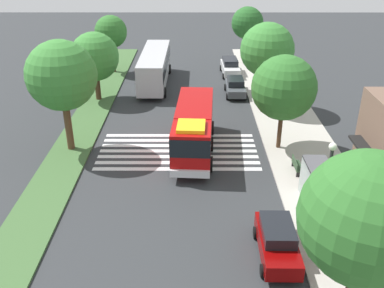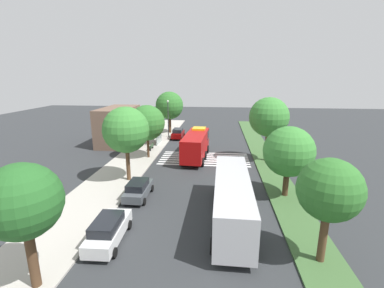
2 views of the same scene
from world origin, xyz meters
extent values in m
plane|color=#2D3033|center=(0.00, 0.00, 0.00)|extent=(120.00, 120.00, 0.00)
cube|color=#ADA89E|center=(0.00, 9.22, 0.07)|extent=(60.00, 5.45, 0.14)
cube|color=#3D6033|center=(0.00, -7.99, 0.07)|extent=(60.00, 3.00, 0.14)
cube|color=silver|center=(-2.75, 0.00, 0.01)|extent=(0.45, 11.68, 0.01)
cube|color=silver|center=(-1.85, 0.00, 0.01)|extent=(0.45, 11.68, 0.01)
cube|color=silver|center=(-0.95, 0.00, 0.01)|extent=(0.45, 11.68, 0.01)
cube|color=silver|center=(-0.05, 0.00, 0.01)|extent=(0.45, 11.68, 0.01)
cube|color=silver|center=(0.85, 0.00, 0.01)|extent=(0.45, 11.68, 0.01)
cube|color=silver|center=(1.75, 0.00, 0.01)|extent=(0.45, 11.68, 0.01)
cube|color=silver|center=(2.65, 0.00, 0.01)|extent=(0.45, 11.68, 0.01)
cube|color=#A50C0C|center=(3.17, 0.97, 1.95)|extent=(2.92, 2.72, 2.80)
cube|color=#A50C0C|center=(-1.47, 1.23, 1.97)|extent=(6.63, 2.93, 2.84)
cube|color=black|center=(3.58, 0.95, 2.51)|extent=(2.15, 2.70, 1.23)
cube|color=silver|center=(4.66, 0.89, 0.80)|extent=(0.38, 2.57, 0.50)
cube|color=yellow|center=(3.17, 0.97, 3.47)|extent=(2.05, 1.90, 0.24)
cylinder|color=black|center=(2.96, 2.27, 0.55)|extent=(1.12, 0.36, 1.10)
cylinder|color=black|center=(2.82, -0.29, 0.55)|extent=(1.12, 0.36, 1.10)
cylinder|color=black|center=(-3.02, 2.60, 0.55)|extent=(1.12, 0.36, 1.10)
cylinder|color=black|center=(-3.16, 0.04, 0.55)|extent=(1.12, 0.36, 1.10)
cylinder|color=black|center=(-0.10, 2.44, 0.55)|extent=(1.12, 0.36, 1.10)
cylinder|color=black|center=(-0.24, -0.12, 0.55)|extent=(1.12, 0.36, 1.10)
cube|color=silver|center=(-18.98, 5.29, 0.73)|extent=(4.84, 1.94, 0.83)
cube|color=black|center=(-19.22, 5.28, 1.47)|extent=(2.73, 1.65, 0.63)
cylinder|color=black|center=(-17.43, 6.23, 0.32)|extent=(0.65, 0.24, 0.64)
cylinder|color=black|center=(-17.37, 4.47, 0.32)|extent=(0.65, 0.24, 0.64)
cylinder|color=black|center=(-20.59, 6.11, 0.32)|extent=(0.65, 0.24, 0.64)
cylinder|color=black|center=(-20.52, 4.35, 0.32)|extent=(0.65, 0.24, 0.64)
cube|color=#474C51|center=(-12.29, 5.29, 0.67)|extent=(4.24, 1.76, 0.71)
cube|color=black|center=(-12.50, 5.29, 1.33)|extent=(2.37, 1.55, 0.59)
cylinder|color=black|center=(-10.89, 6.17, 0.32)|extent=(0.64, 0.22, 0.64)
cylinder|color=black|center=(-10.89, 4.42, 0.32)|extent=(0.64, 0.22, 0.64)
cylinder|color=black|center=(-13.68, 6.16, 0.32)|extent=(0.64, 0.22, 0.64)
cylinder|color=black|center=(-13.68, 4.41, 0.32)|extent=(0.64, 0.22, 0.64)
cube|color=#720505|center=(11.45, 5.29, 0.74)|extent=(4.37, 1.81, 0.83)
cube|color=black|center=(11.24, 5.29, 1.45)|extent=(2.46, 1.58, 0.61)
cylinder|color=black|center=(12.90, 6.15, 0.32)|extent=(0.64, 0.23, 0.64)
cylinder|color=black|center=(12.88, 4.39, 0.32)|extent=(0.64, 0.23, 0.64)
cylinder|color=black|center=(10.03, 6.19, 0.32)|extent=(0.64, 0.23, 0.64)
cylinder|color=black|center=(10.01, 4.43, 0.32)|extent=(0.64, 0.23, 0.64)
cube|color=#B2B2B7|center=(-15.54, -2.92, 1.96)|extent=(11.39, 2.67, 2.93)
cube|color=black|center=(-15.54, -2.92, 2.32)|extent=(11.16, 2.72, 1.05)
cylinder|color=black|center=(-19.53, -4.15, 0.50)|extent=(1.00, 0.31, 1.00)
cylinder|color=black|center=(-19.51, -1.60, 0.50)|extent=(1.00, 0.31, 1.00)
cylinder|color=black|center=(-11.58, -4.24, 0.50)|extent=(1.00, 0.31, 1.00)
cylinder|color=black|center=(-11.56, -1.69, 0.50)|extent=(1.00, 0.31, 1.00)
cube|color=#4C4C51|center=(7.18, 8.40, 2.54)|extent=(3.50, 1.40, 0.12)
cube|color=#8C9E99|center=(7.18, 7.74, 1.34)|extent=(3.50, 0.08, 2.40)
cylinder|color=#333338|center=(5.48, 9.05, 1.34)|extent=(0.08, 0.08, 2.40)
cylinder|color=#333338|center=(8.88, 9.05, 1.34)|extent=(0.08, 0.08, 2.40)
cube|color=#2D472D|center=(3.18, 8.13, 0.55)|extent=(1.60, 0.50, 0.08)
cube|color=#2D472D|center=(3.18, 7.91, 0.82)|extent=(1.60, 0.06, 0.45)
cube|color=black|center=(2.46, 8.13, 0.33)|extent=(0.08, 0.45, 0.37)
cube|color=black|center=(3.90, 8.13, 0.33)|extent=(0.08, 0.45, 0.37)
cylinder|color=#2D2D30|center=(11.95, 7.09, 3.20)|extent=(0.16, 0.16, 6.11)
sphere|color=white|center=(11.95, 7.09, 6.43)|extent=(0.36, 0.36, 0.36)
cube|color=black|center=(6.92, 11.54, 2.80)|extent=(7.41, 0.80, 0.16)
cylinder|color=#47301E|center=(-23.23, 7.49, 1.89)|extent=(0.49, 0.49, 3.49)
sphere|color=#235B23|center=(-23.23, 7.49, 4.95)|extent=(3.75, 3.75, 3.75)
cylinder|color=#513823|center=(-8.49, 7.49, 1.99)|extent=(0.42, 0.42, 3.70)
sphere|color=#387F33|center=(-8.49, 7.49, 5.48)|extent=(4.68, 4.68, 4.68)
cylinder|color=#47301E|center=(-0.48, 7.49, 1.66)|extent=(0.32, 0.32, 3.04)
sphere|color=#2D6B28|center=(-0.48, 7.49, 4.80)|extent=(4.63, 4.63, 4.63)
sphere|color=#2D6B28|center=(15.55, 7.49, 5.31)|extent=(5.17, 5.17, 5.17)
cylinder|color=#513823|center=(-19.70, -7.99, 1.78)|extent=(0.45, 0.45, 3.28)
sphere|color=#2D6B28|center=(-19.70, -7.99, 4.66)|extent=(3.57, 3.57, 3.57)
cylinder|color=#47301E|center=(-10.72, -7.99, 1.43)|extent=(0.51, 0.51, 2.58)
sphere|color=#387F33|center=(-10.72, -7.99, 4.29)|extent=(4.49, 4.49, 4.49)
cylinder|color=#513823|center=(-0.24, -7.99, 2.09)|extent=(0.52, 0.52, 3.90)
sphere|color=#387F33|center=(-0.24, -7.99, 5.76)|extent=(4.92, 4.92, 4.92)
camera|label=1|loc=(28.49, 1.08, 14.79)|focal=40.43mm
camera|label=2|loc=(-34.08, -1.79, 10.80)|focal=25.02mm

